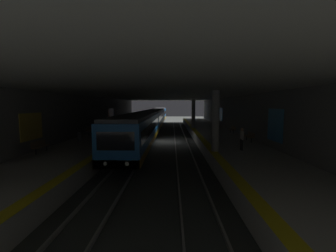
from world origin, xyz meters
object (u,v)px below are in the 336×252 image
Objects in this scene: pillar_near at (215,121)px; bench_left_mid at (232,129)px; bench_left_near at (250,136)px; bench_right_mid at (90,130)px; bench_right_far at (96,128)px; metro_train at (154,119)px; bench_left_far at (216,122)px; pillar_far at (193,113)px; person_waiting_near at (242,138)px; bench_right_near at (40,145)px; person_walking_mid at (94,133)px; trash_bin at (80,137)px.

pillar_near is 2.68× the size of bench_left_mid.
bench_left_mid is (6.18, 0.00, 0.00)m from bench_left_near.
bench_right_far is (2.13, 0.00, 0.00)m from bench_right_mid.
pillar_near is 24.64m from metro_train.
pillar_far is at bearing 133.09° from bench_left_far.
bench_right_far is at bearing 53.67° from person_waiting_near.
bench_right_near is 1.11× the size of person_walking_mid.
bench_left_mid is at bearing -140.30° from metro_train.
person_waiting_near is at bearing 174.29° from bench_left_far.
metro_train is 32.47× the size of bench_left_far.
bench_right_near is at bearing 107.49° from bench_left_near.
bench_left_mid is at bearing -66.90° from person_walking_mid.
person_waiting_near is at bearing -126.33° from bench_right_far.
pillar_far reaches higher than bench_left_far.
bench_left_near is at bearing -161.88° from pillar_far.
bench_right_mid is at bearing 0.00° from bench_right_near.
pillar_far is 2.68× the size of bench_right_far.
bench_right_mid is 0.99× the size of person_waiting_near.
pillar_far is 2.96× the size of person_walking_mid.
bench_left_near is 17.90m from bench_right_near.
bench_right_far is (12.10, 0.00, 0.00)m from bench_right_near.
bench_left_far is (10.53, 0.00, 0.00)m from bench_left_mid.
pillar_near is 11.70m from bench_left_mid.
pillar_far reaches higher than bench_right_near.
bench_right_far is 7.25m from person_walking_mid.
bench_right_mid is 2.00× the size of trash_bin.
bench_left_near is at bearing -111.50° from bench_right_far.
bench_left_near is at bearing -26.08° from person_waiting_near.
trash_bin is at bearing 86.11° from person_walking_mid.
person_waiting_near is (-11.01, -14.97, 0.41)m from bench_right_far.
pillar_far is at bearing -133.97° from metro_train.
person_walking_mid is (4.42, 10.74, -1.45)m from pillar_near.
trash_bin is (-19.20, 5.60, -0.55)m from metro_train.
bench_left_mid is 2.00× the size of trash_bin.
bench_right_mid is (-1.58, 17.07, 0.00)m from bench_left_mid.
bench_left_near is 0.99× the size of person_waiting_near.
bench_left_mid is 20.61m from bench_right_near.
bench_left_far is 19.77m from bench_right_far.
person_walking_mid is (-6.92, -2.14, 0.30)m from bench_right_far.
bench_right_mid is at bearing 95.28° from bench_left_mid.
person_waiting_near is at bearing -159.74° from metro_train.
bench_left_far is 1.00× the size of bench_right_far.
person_walking_mid reaches higher than bench_right_near.
pillar_near is 2.65× the size of person_waiting_near.
bench_left_near is at bearing -89.26° from person_walking_mid.
pillar_near is 13.03m from bench_right_near.
bench_right_mid is 1.11× the size of person_walking_mid.
bench_left_near is at bearing -105.07° from bench_right_mid.
bench_right_near is at bearing 172.08° from trash_bin.
bench_right_near is 9.98m from bench_right_mid.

